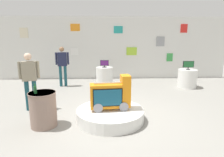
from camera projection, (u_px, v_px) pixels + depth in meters
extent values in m
plane|color=gray|center=(116.00, 117.00, 5.04)|extent=(30.00, 30.00, 0.00)
cube|color=silver|center=(110.00, 48.00, 9.50)|extent=(11.74, 0.10, 3.04)
cube|color=teal|center=(118.00, 30.00, 9.26)|extent=(0.43, 0.02, 0.34)
cube|color=green|center=(170.00, 57.00, 9.66)|extent=(0.30, 0.02, 0.40)
cube|color=beige|center=(24.00, 33.00, 9.11)|extent=(0.39, 0.02, 0.47)
cube|color=white|center=(75.00, 51.00, 9.40)|extent=(0.36, 0.02, 0.34)
cube|color=orange|center=(75.00, 27.00, 9.16)|extent=(0.44, 0.02, 0.33)
cube|color=gray|center=(160.00, 41.00, 9.47)|extent=(0.40, 0.02, 0.47)
cube|color=#9ECC33|center=(132.00, 51.00, 9.51)|extent=(0.51, 0.02, 0.39)
cube|color=red|center=(184.00, 28.00, 9.39)|extent=(0.33, 0.02, 0.41)
cylinder|color=silver|center=(110.00, 115.00, 4.85)|extent=(1.69, 1.69, 0.29)
cylinder|color=gray|center=(98.00, 106.00, 4.75)|extent=(0.26, 0.41, 0.23)
cylinder|color=gray|center=(122.00, 104.00, 4.84)|extent=(0.26, 0.41, 0.23)
cube|color=orange|center=(110.00, 95.00, 4.74)|extent=(1.01, 0.43, 0.59)
cube|color=orange|center=(126.00, 79.00, 4.71)|extent=(0.25, 0.36, 0.21)
cube|color=black|center=(108.00, 98.00, 4.56)|extent=(0.71, 0.08, 0.44)
cube|color=navy|center=(108.00, 98.00, 4.56)|extent=(0.67, 0.08, 0.40)
cube|color=#B2B2B7|center=(110.00, 83.00, 4.67)|extent=(0.78, 0.11, 0.02)
cylinder|color=silver|center=(187.00, 78.00, 7.99)|extent=(0.77, 0.77, 0.75)
cylinder|color=black|center=(188.00, 69.00, 7.90)|extent=(0.16, 0.16, 0.02)
cylinder|color=black|center=(188.00, 68.00, 7.90)|extent=(0.04, 0.04, 0.07)
cube|color=black|center=(188.00, 64.00, 7.86)|extent=(0.45, 0.04, 0.26)
cube|color=#1E5B2D|center=(189.00, 64.00, 7.84)|extent=(0.42, 0.02, 0.24)
cylinder|color=silver|center=(105.00, 76.00, 8.58)|extent=(0.75, 0.75, 0.75)
cylinder|color=black|center=(104.00, 67.00, 8.50)|extent=(0.20, 0.20, 0.02)
cylinder|color=black|center=(104.00, 66.00, 8.49)|extent=(0.04, 0.04, 0.05)
cube|color=black|center=(104.00, 63.00, 8.46)|extent=(0.37, 0.06, 0.25)
cube|color=#561E6B|center=(104.00, 63.00, 8.44)|extent=(0.34, 0.03, 0.22)
cylinder|color=gray|center=(43.00, 109.00, 4.47)|extent=(0.61, 0.61, 0.83)
cylinder|color=gray|center=(42.00, 93.00, 4.39)|extent=(0.63, 0.63, 0.02)
cylinder|color=#195926|center=(35.00, 90.00, 4.29)|extent=(0.07, 0.07, 0.16)
cylinder|color=#195926|center=(35.00, 85.00, 4.26)|extent=(0.03, 0.03, 0.06)
cylinder|color=#194751|center=(27.00, 96.00, 5.45)|extent=(0.12, 0.12, 0.87)
cylinder|color=#194751|center=(35.00, 95.00, 5.51)|extent=(0.12, 0.12, 0.87)
cube|color=gray|center=(29.00, 71.00, 5.33)|extent=(0.42, 0.29, 0.54)
sphere|color=beige|center=(28.00, 57.00, 5.25)|extent=(0.20, 0.20, 0.20)
cylinder|color=gray|center=(19.00, 71.00, 5.26)|extent=(0.08, 0.08, 0.49)
cylinder|color=gray|center=(38.00, 70.00, 5.40)|extent=(0.08, 0.08, 0.49)
cylinder|color=#194751|center=(66.00, 76.00, 8.18)|extent=(0.12, 0.12, 0.88)
cylinder|color=#194751|center=(61.00, 76.00, 8.14)|extent=(0.12, 0.12, 0.88)
cube|color=#1E233F|center=(62.00, 59.00, 8.01)|extent=(0.41, 0.26, 0.57)
sphere|color=#8C6647|center=(62.00, 49.00, 7.92)|extent=(0.20, 0.20, 0.20)
cylinder|color=#1E233F|center=(68.00, 58.00, 8.05)|extent=(0.08, 0.08, 0.51)
cylinder|color=#1E233F|center=(56.00, 59.00, 7.95)|extent=(0.08, 0.08, 0.51)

